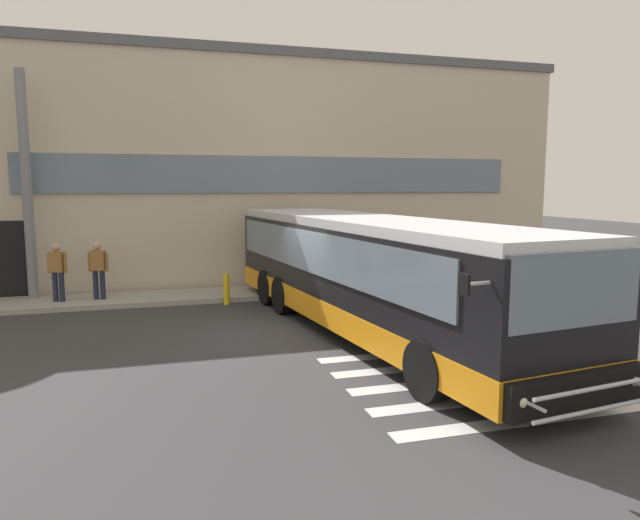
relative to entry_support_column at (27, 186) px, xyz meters
name	(u,v)px	position (x,y,z in m)	size (l,w,h in m)	color
ground_plane	(299,332)	(6.69, -5.40, -3.44)	(80.00, 90.00, 0.02)	#353538
bay_paint_stripes	(466,380)	(8.69, -9.60, -3.42)	(4.40, 3.96, 0.01)	silver
terminal_building	(215,173)	(6.00, 6.24, 0.53)	(24.31, 13.80, 7.93)	beige
boarding_curb	(262,292)	(6.69, -0.60, -3.35)	(26.51, 2.00, 0.15)	#9E9B93
entry_support_column	(27,186)	(0.00, 0.00, 0.00)	(0.28, 0.28, 6.56)	slate
bus_main_foreground	(370,277)	(8.24, -6.04, -2.09)	(4.03, 12.60, 2.70)	black
passenger_near_column	(57,269)	(0.80, -0.78, -2.35)	(0.55, 0.35, 1.68)	#1E2338
passenger_by_doorway	(98,268)	(1.88, -0.73, -2.35)	(0.57, 0.32, 1.68)	#1E2338
safety_bollard_yellow	(226,289)	(5.43, -1.80, -2.98)	(0.18, 0.18, 0.90)	yellow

